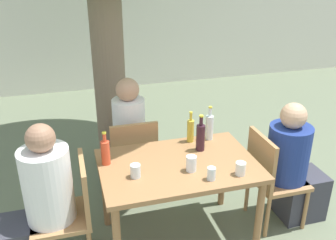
# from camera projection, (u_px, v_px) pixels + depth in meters

# --- Properties ---
(ground_plane) EXTENTS (30.00, 30.00, 0.00)m
(ground_plane) POSITION_uv_depth(u_px,v_px,m) (177.00, 238.00, 3.30)
(ground_plane) COLOR #667056
(cafe_building_wall) EXTENTS (10.00, 0.08, 2.80)m
(cafe_building_wall) POSITION_uv_depth(u_px,v_px,m) (106.00, 10.00, 6.45)
(cafe_building_wall) COLOR white
(cafe_building_wall) RESTS_ON ground_plane
(dining_table_front) EXTENTS (1.25, 0.84, 0.76)m
(dining_table_front) POSITION_uv_depth(u_px,v_px,m) (178.00, 173.00, 3.03)
(dining_table_front) COLOR #996B42
(dining_table_front) RESTS_ON ground_plane
(patio_chair_0) EXTENTS (0.44, 0.44, 0.90)m
(patio_chair_0) POSITION_uv_depth(u_px,v_px,m) (72.00, 208.00, 2.88)
(patio_chair_0) COLOR #A87A4C
(patio_chair_0) RESTS_ON ground_plane
(patio_chair_1) EXTENTS (0.44, 0.44, 0.90)m
(patio_chair_1) POSITION_uv_depth(u_px,v_px,m) (270.00, 174.00, 3.31)
(patio_chair_1) COLOR #A87A4C
(patio_chair_1) RESTS_ON ground_plane
(patio_chair_2) EXTENTS (0.44, 0.44, 0.90)m
(patio_chair_2) POSITION_uv_depth(u_px,v_px,m) (133.00, 156.00, 3.60)
(patio_chair_2) COLOR #A87A4C
(patio_chair_2) RESTS_ON ground_plane
(person_seated_0) EXTENTS (0.58, 0.36, 1.23)m
(person_seated_0) POSITION_uv_depth(u_px,v_px,m) (40.00, 207.00, 2.80)
(person_seated_0) COLOR #383842
(person_seated_0) RESTS_ON ground_plane
(person_seated_1) EXTENTS (0.58, 0.37, 1.17)m
(person_seated_1) POSITION_uv_depth(u_px,v_px,m) (294.00, 169.00, 3.36)
(person_seated_1) COLOR #383842
(person_seated_1) RESTS_ON ground_plane
(person_seated_2) EXTENTS (0.31, 0.56, 1.25)m
(person_seated_2) POSITION_uv_depth(u_px,v_px,m) (128.00, 141.00, 3.79)
(person_seated_2) COLOR #383842
(person_seated_2) RESTS_ON ground_plane
(soda_bottle_0) EXTENTS (0.07, 0.07, 0.28)m
(soda_bottle_0) POSITION_uv_depth(u_px,v_px,m) (105.00, 152.00, 2.94)
(soda_bottle_0) COLOR #DB4C2D
(soda_bottle_0) RESTS_ON dining_table_front
(water_bottle_1) EXTENTS (0.07, 0.07, 0.31)m
(water_bottle_1) POSITION_uv_depth(u_px,v_px,m) (209.00, 127.00, 3.33)
(water_bottle_1) COLOR silver
(water_bottle_1) RESTS_ON dining_table_front
(wine_bottle_2) EXTENTS (0.07, 0.07, 0.32)m
(wine_bottle_2) POSITION_uv_depth(u_px,v_px,m) (201.00, 137.00, 3.14)
(wine_bottle_2) COLOR #331923
(wine_bottle_2) RESTS_ON dining_table_front
(oil_cruet_3) EXTENTS (0.06, 0.06, 0.28)m
(oil_cruet_3) POSITION_uv_depth(u_px,v_px,m) (190.00, 130.00, 3.29)
(oil_cruet_3) COLOR gold
(oil_cruet_3) RESTS_ON dining_table_front
(drinking_glass_0) EXTENTS (0.08, 0.08, 0.12)m
(drinking_glass_0) POSITION_uv_depth(u_px,v_px,m) (191.00, 164.00, 2.87)
(drinking_glass_0) COLOR white
(drinking_glass_0) RESTS_ON dining_table_front
(drinking_glass_1) EXTENTS (0.08, 0.08, 0.10)m
(drinking_glass_1) POSITION_uv_depth(u_px,v_px,m) (135.00, 171.00, 2.79)
(drinking_glass_1) COLOR silver
(drinking_glass_1) RESTS_ON dining_table_front
(drinking_glass_2) EXTENTS (0.08, 0.08, 0.10)m
(drinking_glass_2) POSITION_uv_depth(u_px,v_px,m) (241.00, 169.00, 2.82)
(drinking_glass_2) COLOR silver
(drinking_glass_2) RESTS_ON dining_table_front
(drinking_glass_3) EXTENTS (0.06, 0.06, 0.10)m
(drinking_glass_3) POSITION_uv_depth(u_px,v_px,m) (211.00, 174.00, 2.76)
(drinking_glass_3) COLOR silver
(drinking_glass_3) RESTS_ON dining_table_front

